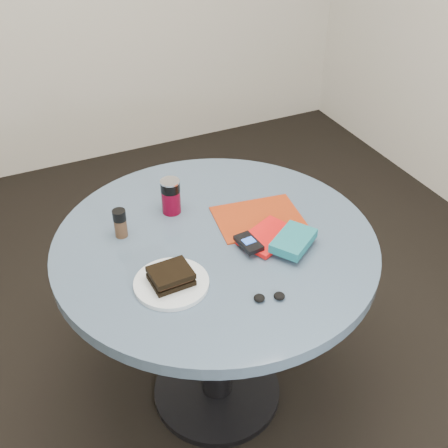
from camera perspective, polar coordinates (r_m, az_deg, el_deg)
name	(u,v)px	position (r m, az deg, el deg)	size (l,w,h in m)	color
ground	(217,392)	(2.27, -0.72, -16.72)	(4.00, 4.00, 0.00)	black
table	(216,279)	(1.83, -0.86, -5.62)	(1.00, 1.00, 0.75)	black
plate	(171,283)	(1.57, -5.36, -6.02)	(0.21, 0.21, 0.01)	silver
sandwich	(171,276)	(1.55, -5.42, -5.27)	(0.12, 0.10, 0.04)	black
soda_can	(171,196)	(1.82, -5.42, 2.82)	(0.08, 0.08, 0.12)	maroon
pepper_grinder	(120,223)	(1.74, -10.50, 0.10)	(0.04, 0.04, 0.09)	#49311F
magazine	(258,218)	(1.81, 3.50, 0.62)	(0.27, 0.21, 0.00)	maroon
red_book	(268,237)	(1.72, 4.49, -1.28)	(0.17, 0.12, 0.01)	red
novel	(293,241)	(1.68, 7.07, -1.68)	(0.15, 0.09, 0.03)	#17626D
mp3_player	(249,243)	(1.67, 2.51, -1.93)	(0.06, 0.10, 0.02)	black
headphones	(269,297)	(1.53, 4.63, -7.41)	(0.09, 0.05, 0.02)	black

